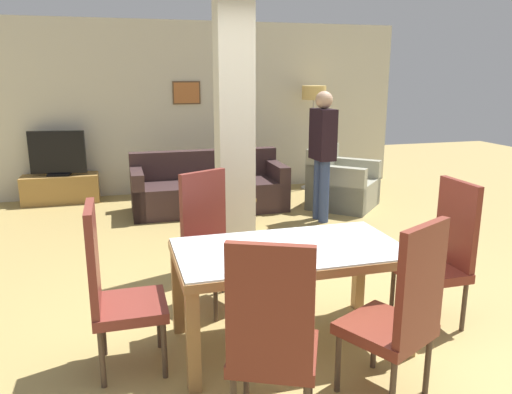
{
  "coord_description": "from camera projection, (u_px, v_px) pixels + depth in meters",
  "views": [
    {
      "loc": [
        -1.11,
        -3.08,
        1.91
      ],
      "look_at": [
        0.0,
        0.87,
        0.88
      ],
      "focal_mm": 35.0,
      "sensor_mm": 36.0,
      "label": 1
    }
  ],
  "objects": [
    {
      "name": "divider_pillar",
      "position": [
        234.0,
        133.0,
        4.77
      ],
      "size": [
        0.34,
        0.28,
        2.7
      ],
      "color": "beige",
      "rests_on": "ground_plane"
    },
    {
      "name": "back_wall",
      "position": [
        186.0,
        109.0,
        8.0
      ],
      "size": [
        7.2,
        0.09,
        2.7
      ],
      "color": "beige",
      "rests_on": "ground_plane"
    },
    {
      "name": "floor_lamp",
      "position": [
        314.0,
        102.0,
        8.14
      ],
      "size": [
        0.39,
        0.39,
        1.7
      ],
      "color": "#B7B7BC",
      "rests_on": "ground_plane"
    },
    {
      "name": "dining_chair_head_left",
      "position": [
        114.0,
        287.0,
        3.18
      ],
      "size": [
        0.46,
        0.46,
        1.12
      ],
      "rotation": [
        0.0,
        0.0,
        -1.57
      ],
      "color": "maroon",
      "rests_on": "ground_plane"
    },
    {
      "name": "dining_chair_far_left",
      "position": [
        212.0,
        237.0,
        4.13
      ],
      "size": [
        0.62,
        0.62,
        1.12
      ],
      "rotation": [
        0.0,
        0.0,
        -2.68
      ],
      "color": "maroon",
      "rests_on": "ground_plane"
    },
    {
      "name": "ground_plane",
      "position": [
        288.0,
        342.0,
        3.63
      ],
      "size": [
        18.0,
        18.0,
        0.0
      ],
      "primitive_type": "plane",
      "color": "#A1884D"
    },
    {
      "name": "tv_stand",
      "position": [
        61.0,
        189.0,
        7.5
      ],
      "size": [
        1.1,
        0.4,
        0.42
      ],
      "color": "#A4783A",
      "rests_on": "ground_plane"
    },
    {
      "name": "armchair",
      "position": [
        341.0,
        186.0,
        7.26
      ],
      "size": [
        1.22,
        1.22,
        0.87
      ],
      "rotation": [
        0.0,
        0.0,
        3.95
      ],
      "color": "gray",
      "rests_on": "ground_plane"
    },
    {
      "name": "coffee_table",
      "position": [
        225.0,
        213.0,
        6.17
      ],
      "size": [
        0.68,
        0.51,
        0.44
      ],
      "color": "#A07B42",
      "rests_on": "ground_plane"
    },
    {
      "name": "dining_table",
      "position": [
        289.0,
        268.0,
        3.49
      ],
      "size": [
        1.59,
        0.86,
        0.73
      ],
      "color": "#9B7041",
      "rests_on": "ground_plane"
    },
    {
      "name": "dining_chair_near_left",
      "position": [
        272.0,
        336.0,
        2.58
      ],
      "size": [
        0.61,
        0.61,
        1.12
      ],
      "rotation": [
        0.0,
        0.0,
        -0.43
      ],
      "color": "maroon",
      "rests_on": "ground_plane"
    },
    {
      "name": "tv_screen",
      "position": [
        57.0,
        154.0,
        7.37
      ],
      "size": [
        0.8,
        0.24,
        0.66
      ],
      "rotation": [
        0.0,
        0.0,
        3.01
      ],
      "color": "black",
      "rests_on": "tv_stand"
    },
    {
      "name": "dining_chair_head_right",
      "position": [
        442.0,
        251.0,
        3.81
      ],
      "size": [
        0.46,
        0.46,
        1.12
      ],
      "rotation": [
        0.0,
        0.0,
        1.57
      ],
      "color": "maroon",
      "rests_on": "ground_plane"
    },
    {
      "name": "dining_chair_near_right",
      "position": [
        401.0,
        311.0,
        2.86
      ],
      "size": [
        0.62,
        0.62,
        1.12
      ],
      "rotation": [
        0.0,
        0.0,
        0.47
      ],
      "color": "maroon",
      "rests_on": "ground_plane"
    },
    {
      "name": "sofa",
      "position": [
        209.0,
        190.0,
        7.1
      ],
      "size": [
        2.14,
        0.86,
        0.82
      ],
      "rotation": [
        0.0,
        0.0,
        3.14
      ],
      "color": "#382525",
      "rests_on": "ground_plane"
    },
    {
      "name": "bottle",
      "position": [
        233.0,
        186.0,
        6.21
      ],
      "size": [
        0.08,
        0.08,
        0.24
      ],
      "color": "#B2B7BC",
      "rests_on": "coffee_table"
    },
    {
      "name": "standing_person",
      "position": [
        323.0,
        147.0,
        6.41
      ],
      "size": [
        0.24,
        0.39,
        1.69
      ],
      "rotation": [
        0.0,
        0.0,
        -4.65
      ],
      "color": "navy",
      "rests_on": "ground_plane"
    }
  ]
}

